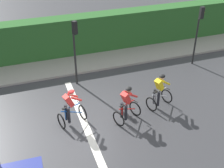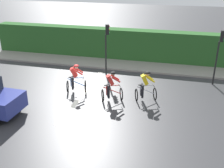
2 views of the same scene
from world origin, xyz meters
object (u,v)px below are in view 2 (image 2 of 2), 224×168
(cyclist_second, at_px, (111,87))
(cyclist_mid, at_px, (75,79))
(traffic_light_far_junction, at_px, (219,50))
(traffic_light_near_crossing, at_px, (107,42))
(cyclist_lead, at_px, (145,87))

(cyclist_second, xyz_separation_m, cyclist_mid, (-0.57, -2.27, 0.00))
(cyclist_second, relative_size, traffic_light_far_junction, 0.50)
(cyclist_mid, bearing_deg, cyclist_second, 75.96)
(traffic_light_near_crossing, relative_size, traffic_light_far_junction, 1.00)
(cyclist_lead, height_order, traffic_light_far_junction, traffic_light_far_junction)
(cyclist_second, bearing_deg, traffic_light_far_junction, 123.01)
(traffic_light_far_junction, bearing_deg, traffic_light_near_crossing, -90.59)
(cyclist_mid, xyz_separation_m, traffic_light_far_junction, (-3.06, 7.85, 1.43))
(cyclist_lead, distance_m, cyclist_second, 1.82)
(cyclist_second, xyz_separation_m, traffic_light_far_junction, (-3.63, 5.59, 1.43))
(cyclist_second, distance_m, traffic_light_near_crossing, 4.16)
(cyclist_mid, distance_m, traffic_light_far_junction, 8.55)
(cyclist_second, relative_size, cyclist_mid, 1.00)
(cyclist_lead, bearing_deg, cyclist_mid, -91.39)
(cyclist_lead, distance_m, traffic_light_near_crossing, 4.64)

